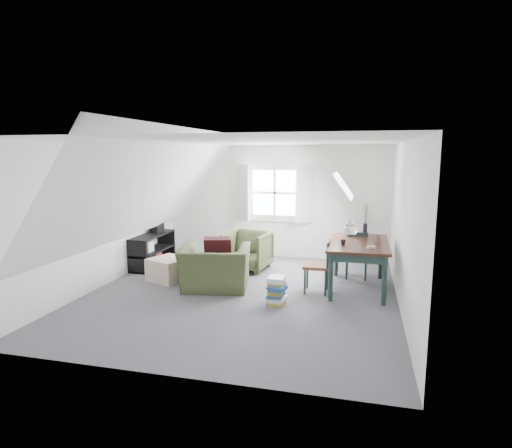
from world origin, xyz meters
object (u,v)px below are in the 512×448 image
(armchair_near, at_px, (216,289))
(ottoman, at_px, (169,269))
(armchair_far, at_px, (248,269))
(dining_chair_far, at_px, (357,253))
(media_shelf, at_px, (151,252))
(dining_table, at_px, (359,248))
(dining_chair_near, at_px, (319,265))
(magazine_stack, at_px, (277,290))

(armchair_near, bearing_deg, ottoman, -26.15)
(armchair_far, height_order, ottoman, ottoman)
(dining_chair_far, xyz_separation_m, media_shelf, (-4.13, -0.15, -0.17))
(armchair_far, relative_size, media_shelf, 0.66)
(media_shelf, bearing_deg, dining_table, -8.97)
(dining_chair_near, bearing_deg, media_shelf, -100.43)
(dining_chair_near, xyz_separation_m, media_shelf, (-3.53, 0.85, -0.17))
(armchair_near, relative_size, dining_chair_near, 1.28)
(dining_table, relative_size, magazine_stack, 3.86)
(dining_chair_far, height_order, magazine_stack, dining_chair_far)
(dining_chair_near, bearing_deg, dining_chair_far, 151.95)
(ottoman, bearing_deg, media_shelf, 133.80)
(armchair_far, relative_size, dining_table, 0.52)
(dining_table, bearing_deg, armchair_near, -166.84)
(dining_table, relative_size, dining_chair_near, 1.85)
(dining_chair_near, height_order, magazine_stack, dining_chair_near)
(armchair_near, xyz_separation_m, dining_table, (2.38, 0.59, 0.72))
(magazine_stack, bearing_deg, dining_chair_far, 55.86)
(armchair_near, height_order, ottoman, ottoman)
(ottoman, relative_size, dining_table, 0.38)
(armchair_far, bearing_deg, dining_chair_far, 5.58)
(dining_table, distance_m, dining_chair_far, 0.70)
(magazine_stack, bearing_deg, dining_table, 41.61)
(dining_chair_near, bearing_deg, magazine_stack, -34.69)
(armchair_near, xyz_separation_m, media_shelf, (-1.79, 1.10, 0.30))
(dining_chair_far, relative_size, media_shelf, 0.70)
(armchair_far, relative_size, dining_chair_near, 0.95)
(ottoman, xyz_separation_m, magazine_stack, (2.17, -0.77, 0.01))
(dining_table, xyz_separation_m, dining_chair_near, (-0.64, -0.34, -0.25))
(armchair_far, distance_m, dining_chair_near, 1.94)
(dining_table, bearing_deg, media_shelf, 172.21)
(armchair_far, bearing_deg, dining_chair_near, -27.44)
(media_shelf, bearing_deg, dining_chair_far, 0.09)
(dining_chair_near, distance_m, media_shelf, 3.63)
(dining_table, relative_size, dining_chair_far, 1.82)
(ottoman, distance_m, dining_table, 3.43)
(dining_table, distance_m, media_shelf, 4.22)
(armchair_near, bearing_deg, dining_table, -176.44)
(armchair_far, xyz_separation_m, magazine_stack, (0.96, -1.83, 0.21))
(dining_chair_near, bearing_deg, armchair_near, -78.66)
(dining_chair_far, height_order, media_shelf, dining_chair_far)
(ottoman, xyz_separation_m, dining_table, (3.38, 0.31, 0.51))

